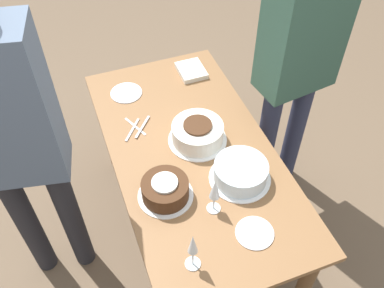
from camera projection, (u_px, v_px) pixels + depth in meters
ground_plane at (192, 227)px, 2.67m from camera, size 12.00×12.00×0.00m
dining_table at (192, 165)px, 2.22m from camera, size 1.53×0.78×0.73m
cake_center_white at (198, 133)px, 2.14m from camera, size 0.30×0.30×0.11m
cake_front_chocolate at (165, 190)px, 1.91m from camera, size 0.25×0.25×0.11m
cake_back_decorated at (240, 172)px, 1.98m from camera, size 0.29×0.29×0.10m
wine_glass_near at (193, 246)px, 1.62m from camera, size 0.07×0.07×0.22m
wine_glass_far at (215, 191)px, 1.80m from camera, size 0.06×0.06×0.20m
dessert_plate_left at (126, 93)px, 2.42m from camera, size 0.18×0.18×0.01m
dessert_plate_right at (255, 233)px, 1.82m from camera, size 0.17×0.17×0.01m
fork_pile at (137, 128)px, 2.23m from camera, size 0.17×0.17×0.01m
napkin_stack at (191, 71)px, 2.54m from camera, size 0.18×0.15×0.03m
person_cutting at (10, 135)px, 1.73m from camera, size 0.29×0.44×1.77m
person_watching at (300, 51)px, 2.15m from camera, size 0.27×0.43×1.74m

